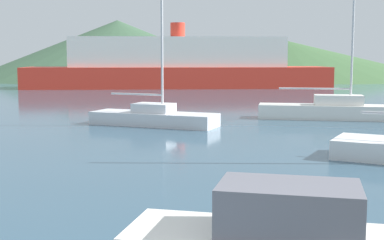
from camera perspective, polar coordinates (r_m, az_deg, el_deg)
The scene contains 5 objects.
sailboat_inner at distance 27.03m, azimuth -4.09°, elevation 0.47°, with size 6.72×4.13×11.60m.
sailboat_outer at distance 30.73m, azimuth 15.32°, elevation 1.06°, with size 8.87×3.16×9.84m.
ferry_distant at distance 60.20m, azimuth -1.53°, elevation 5.81°, with size 34.14×9.06×7.22m.
hill_west at distance 90.21m, azimuth -7.92°, elevation 7.50°, with size 47.43×47.43×9.47m.
hill_central at distance 94.36m, azimuth 9.86°, elevation 6.46°, with size 51.76×51.76×6.28m.
Camera 1 is at (1.03, -5.01, 3.45)m, focal length 50.00 mm.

